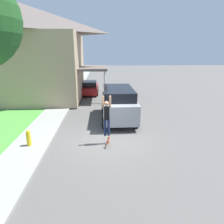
{
  "coord_description": "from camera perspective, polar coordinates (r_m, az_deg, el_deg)",
  "views": [
    {
      "loc": [
        -0.19,
        -9.21,
        4.24
      ],
      "look_at": [
        0.36,
        1.22,
        1.11
      ],
      "focal_mm": 32.0,
      "sensor_mm": 36.0,
      "label": 1
    }
  ],
  "objects": [
    {
      "name": "fire_hydrant",
      "position": [
        10.0,
        -22.72,
        -6.9
      ],
      "size": [
        0.2,
        0.2,
        0.76
      ],
      "color": "gold",
      "rests_on": "sidewalk"
    },
    {
      "name": "skateboarder",
      "position": [
        9.28,
        -1.51,
        -1.02
      ],
      "size": [
        0.41,
        0.22,
        1.93
      ],
      "color": "#192347",
      "rests_on": "ground_plane"
    },
    {
      "name": "suv_parked",
      "position": [
        12.92,
        1.79,
        2.68
      ],
      "size": [
        2.14,
        4.86,
        2.06
      ],
      "color": "gray",
      "rests_on": "ground_plane"
    },
    {
      "name": "sidewalk",
      "position": [
        16.15,
        -15.12,
        1.02
      ],
      "size": [
        1.8,
        80.0,
        0.1
      ],
      "color": "gray",
      "rests_on": "ground_plane"
    },
    {
      "name": "house",
      "position": [
        20.03,
        -24.88,
        15.55
      ],
      "size": [
        13.3,
        8.18,
        8.27
      ],
      "color": "tan",
      "rests_on": "lawn"
    },
    {
      "name": "ground_plane",
      "position": [
        10.15,
        -1.7,
        -8.06
      ],
      "size": [
        120.0,
        120.0,
        0.0
      ],
      "primitive_type": "plane",
      "color": "#54514F"
    },
    {
      "name": "car_down_street",
      "position": [
        21.49,
        -6.53,
        6.92
      ],
      "size": [
        1.9,
        4.12,
        1.35
      ],
      "color": "maroon",
      "rests_on": "ground_plane"
    },
    {
      "name": "lawn_tree_far",
      "position": [
        19.34,
        -19.03,
        16.7
      ],
      "size": [
        3.56,
        3.56,
        6.27
      ],
      "color": "brown",
      "rests_on": "lawn"
    },
    {
      "name": "lawn",
      "position": [
        17.61,
        -29.26,
        0.68
      ],
      "size": [
        10.0,
        80.0,
        0.08
      ],
      "color": "#478E38",
      "rests_on": "ground_plane"
    },
    {
      "name": "skateboard",
      "position": [
        9.54,
        -1.16,
        -8.1
      ],
      "size": [
        0.23,
        0.83,
        0.26
      ],
      "color": "#B73D23",
      "rests_on": "ground_plane"
    }
  ]
}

